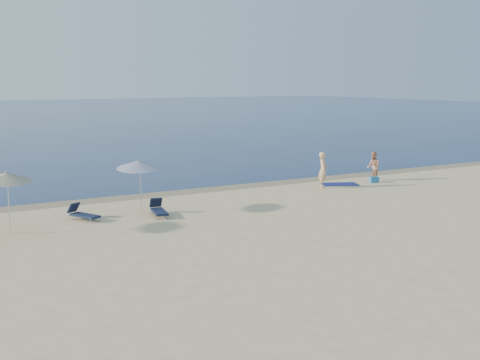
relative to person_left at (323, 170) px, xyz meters
name	(u,v)px	position (x,y,z in m)	size (l,w,h in m)	color
sea	(17,114)	(-2.70, 83.20, -0.98)	(240.00, 160.00, 0.01)	#0B1B45
wet_sand_strip	(256,185)	(-2.70, 2.60, -0.98)	(240.00, 1.60, 0.00)	#847254
person_left	(323,170)	(0.00, 0.00, 0.00)	(0.72, 0.47, 1.96)	tan
person_right	(373,166)	(3.97, 0.45, -0.13)	(0.83, 0.64, 1.70)	tan
beach_towel	(340,184)	(1.50, 0.39, -0.96)	(1.97, 1.10, 0.03)	#101753
white_bag	(378,180)	(3.86, -0.08, -0.82)	(0.37, 0.32, 0.32)	white
blue_cooler	(374,180)	(3.62, -0.03, -0.81)	(0.48, 0.34, 0.34)	#1E67A3
umbrella_near	(138,164)	(-10.84, -1.08, 1.18)	(2.53, 2.54, 2.48)	silver
umbrella_far	(6,177)	(-16.44, -2.22, 1.22)	(2.00, 2.01, 2.49)	silver
lounger_left	(83,214)	(-13.40, -1.26, -0.73)	(1.16, 1.60, 0.68)	#131C35
lounger_right	(159,210)	(-10.34, -2.09, -0.72)	(0.79, 1.67, 0.71)	#131B34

